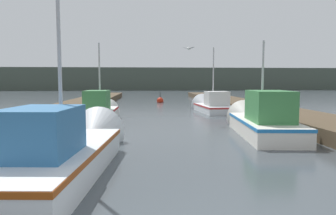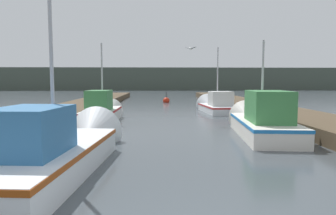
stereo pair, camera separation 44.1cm
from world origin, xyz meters
The scene contains 9 objects.
dock_left centered at (-5.81, 16.00, 0.25)m, with size 2.97×40.00×0.50m.
dock_right centered at (5.81, 16.00, 0.25)m, with size 2.97×40.00×0.50m.
distant_shore_ridge centered at (0.00, 69.31, 2.45)m, with size 120.00×16.00×4.91m.
fishing_boat_0 centered at (-2.95, 3.97, 0.44)m, with size 2.25×6.24×4.49m.
fishing_boat_1 centered at (3.15, 7.91, 0.52)m, with size 2.21×5.76×3.95m.
fishing_boat_2 centered at (-3.44, 11.91, 0.50)m, with size 1.49×4.88×4.22m.
fishing_boat_3 centered at (3.10, 16.39, 0.38)m, with size 2.09×4.98×4.72m.
channel_buoy centered at (0.10, 24.58, 0.17)m, with size 0.62×0.62×1.12m.
seagull_lead centered at (0.90, 11.45, 3.56)m, with size 0.51×0.42×0.12m.
Camera 1 is at (-1.14, -3.11, 1.99)m, focal length 32.00 mm.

